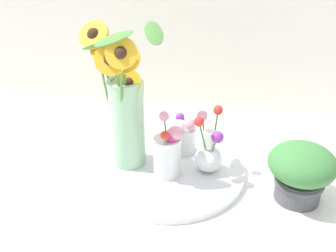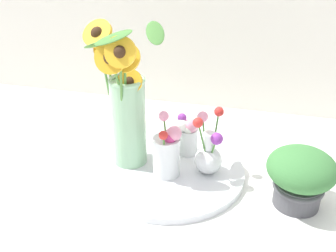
{
  "view_description": "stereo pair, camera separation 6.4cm",
  "coord_description": "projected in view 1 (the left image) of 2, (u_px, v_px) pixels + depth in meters",
  "views": [
    {
      "loc": [
        0.15,
        -0.9,
        0.67
      ],
      "look_at": [
        -0.03,
        0.05,
        0.16
      ],
      "focal_mm": 42.0,
      "sensor_mm": 36.0,
      "label": 1
    },
    {
      "loc": [
        0.21,
        -0.89,
        0.67
      ],
      "look_at": [
        -0.03,
        0.05,
        0.16
      ],
      "focal_mm": 42.0,
      "sensor_mm": 36.0,
      "label": 2
    }
  ],
  "objects": [
    {
      "name": "mason_jar_sunflowers",
      "position": [
        124.0,
        107.0,
        1.1
      ],
      "size": [
        0.27,
        0.2,
        0.43
      ],
      "color": "#99CC9E",
      "rests_on": "serving_tray"
    },
    {
      "name": "vase_bulb_right",
      "position": [
        209.0,
        151.0,
        1.12
      ],
      "size": [
        0.08,
        0.11,
        0.19
      ],
      "color": "white",
      "rests_on": "serving_tray"
    },
    {
      "name": "serving_tray",
      "position": [
        168.0,
        171.0,
        1.17
      ],
      "size": [
        0.45,
        0.45,
        0.02
      ],
      "color": "silver",
      "rests_on": "ground_plane"
    },
    {
      "name": "potted_plant",
      "position": [
        301.0,
        169.0,
        1.03
      ],
      "size": [
        0.18,
        0.18,
        0.16
      ],
      "color": "#4C4C51",
      "rests_on": "ground_plane"
    },
    {
      "name": "vase_small_back",
      "position": [
        186.0,
        134.0,
        1.21
      ],
      "size": [
        0.07,
        0.07,
        0.14
      ],
      "color": "white",
      "rests_on": "serving_tray"
    },
    {
      "name": "ground_plane",
      "position": [
        175.0,
        185.0,
        1.12
      ],
      "size": [
        6.0,
        6.0,
        0.0
      ],
      "primitive_type": "plane",
      "color": "white"
    },
    {
      "name": "vase_small_center",
      "position": [
        168.0,
        151.0,
        1.1
      ],
      "size": [
        0.08,
        0.09,
        0.19
      ],
      "color": "white",
      "rests_on": "serving_tray"
    }
  ]
}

